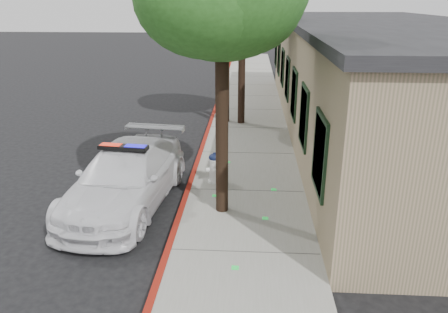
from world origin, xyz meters
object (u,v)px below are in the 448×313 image
Objects in this scene: police_car at (126,177)px; street_tree_mid at (227,8)px; fire_hydrant at (214,168)px; street_tree_far at (244,4)px; clapboard_building at (383,79)px.

street_tree_mid is (2.12, 7.64, 3.91)m from police_car.
fire_hydrant is 0.14× the size of street_tree_far.
street_tree_mid is 0.97× the size of street_tree_far.
fire_hydrant is at bearing 35.82° from police_car.
clapboard_building is 23.97× the size of fire_hydrant.
clapboard_building is at bearing -8.71° from street_tree_mid.
street_tree_far is at bearing 75.76° from police_car.
fire_hydrant is (-5.95, -5.50, -1.54)m from clapboard_building.
street_tree_far is (0.63, 6.20, 4.21)m from fire_hydrant.
street_tree_mid is (-0.03, 6.42, 4.07)m from fire_hydrant.
street_tree_mid reaches higher than fire_hydrant.
police_car is 8.84m from street_tree_mid.
police_car is 6.15× the size of fire_hydrant.
clapboard_building is at bearing 46.00° from police_car.
street_tree_mid is at bearing 80.85° from police_car.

